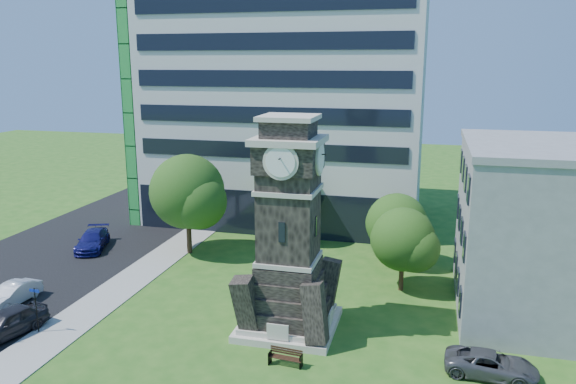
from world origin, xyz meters
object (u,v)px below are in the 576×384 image
(car_street_south, at_px, (6,323))
(park_bench, at_px, (286,357))
(clock_tower, at_px, (289,240))
(car_east_lot, at_px, (491,364))
(car_street_north, at_px, (92,240))
(street_sign, at_px, (36,305))
(car_street_mid, at_px, (12,294))

(car_street_south, distance_m, park_bench, 15.90)
(clock_tower, height_order, car_street_south, clock_tower)
(car_east_lot, relative_size, park_bench, 2.56)
(car_street_north, bearing_deg, car_east_lot, -42.02)
(car_street_north, bearing_deg, street_sign, -88.36)
(park_bench, bearing_deg, car_street_north, 151.44)
(park_bench, bearing_deg, car_street_south, -171.08)
(clock_tower, bearing_deg, car_street_north, 153.35)
(clock_tower, relative_size, car_street_south, 2.64)
(car_street_north, bearing_deg, car_street_mid, -103.14)
(clock_tower, distance_m, car_east_lot, 12.07)
(car_street_south, bearing_deg, car_east_lot, 19.17)
(street_sign, bearing_deg, car_street_south, -147.18)
(park_bench, relative_size, street_sign, 0.64)
(car_street_mid, distance_m, park_bench, 18.80)
(street_sign, bearing_deg, car_street_north, 115.98)
(clock_tower, xyz_separation_m, car_street_south, (-15.00, -4.92, -4.49))
(clock_tower, relative_size, car_street_mid, 3.01)
(car_east_lot, xyz_separation_m, street_sign, (-24.42, -1.60, 1.08))
(car_east_lot, distance_m, street_sign, 24.50)
(car_east_lot, bearing_deg, clock_tower, 82.22)
(car_street_north, distance_m, park_bench, 24.10)
(car_street_mid, bearing_deg, car_street_south, -50.33)
(clock_tower, distance_m, car_street_mid, 18.36)
(car_street_south, height_order, car_street_mid, car_street_south)
(clock_tower, xyz_separation_m, park_bench, (0.87, -4.06, -4.81))
(car_street_south, xyz_separation_m, car_street_mid, (-2.72, 3.64, -0.12))
(car_street_north, bearing_deg, car_street_south, -94.46)
(car_street_mid, height_order, car_east_lot, car_street_mid)
(car_street_mid, relative_size, park_bench, 2.35)
(park_bench, bearing_deg, clock_tower, 107.95)
(car_street_south, xyz_separation_m, street_sign, (1.41, 0.77, 0.90))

